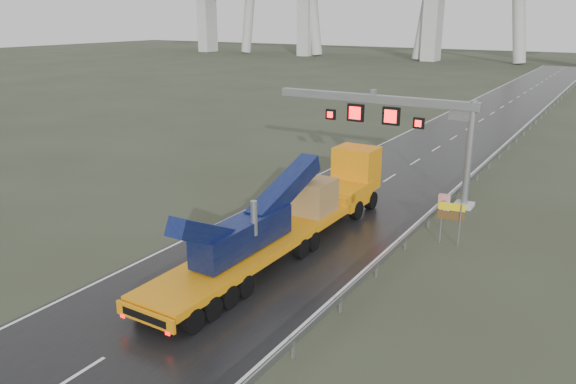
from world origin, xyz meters
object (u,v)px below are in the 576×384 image
Objects in this scene: exit_sign_pair at (451,215)px; heavy_haul_truck at (300,209)px; sign_gantry at (401,118)px; striped_barrier at (444,203)px.

heavy_haul_truck is at bearing -161.89° from exit_sign_pair.
sign_gantry reaches higher than exit_sign_pair.
sign_gantry is 0.72× the size of heavy_haul_truck.
heavy_haul_truck reaches higher than striped_barrier.
sign_gantry is 12.56× the size of striped_barrier.
heavy_haul_truck is at bearing -123.89° from striped_barrier.
exit_sign_pair is at bearing 27.14° from heavy_haul_truck.
exit_sign_pair is at bearing -72.53° from striped_barrier.
exit_sign_pair is (5.80, -6.93, -3.86)m from sign_gantry.
heavy_haul_truck is 10.80m from striped_barrier.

